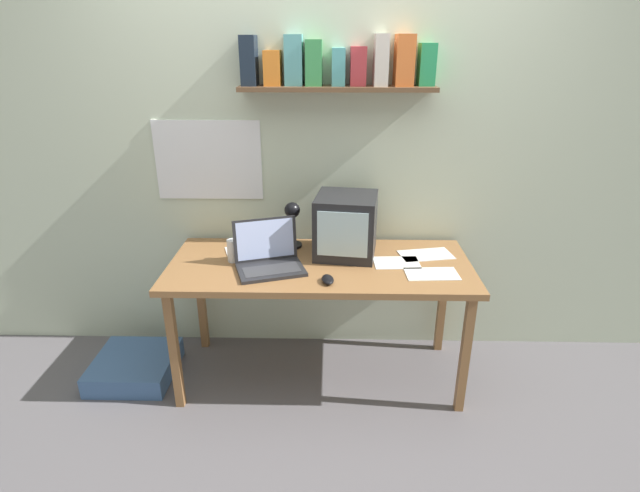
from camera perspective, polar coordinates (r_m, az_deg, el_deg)
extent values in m
plane|color=#605C5F|center=(3.10, 0.00, -14.41)|extent=(12.00, 12.00, 0.00)
cube|color=beige|center=(2.94, 0.18, 11.53)|extent=(5.60, 0.06, 2.60)
cube|color=white|center=(3.01, -12.63, 9.53)|extent=(0.62, 0.01, 0.46)
cube|color=brown|center=(2.78, 1.99, 17.55)|extent=(1.05, 0.18, 0.02)
cube|color=#1A2533|center=(2.82, -8.10, 20.24)|extent=(0.08, 0.14, 0.25)
cube|color=orange|center=(2.81, -5.43, 19.59)|extent=(0.09, 0.14, 0.18)
cube|color=#57A5A5|center=(2.80, -3.01, 20.43)|extent=(0.09, 0.13, 0.25)
cube|color=#39914D|center=(2.79, -0.71, 20.20)|extent=(0.09, 0.14, 0.23)
cube|color=#4FA4A5|center=(2.79, 2.12, 19.77)|extent=(0.07, 0.14, 0.19)
cube|color=#BD373D|center=(2.80, 4.38, 19.81)|extent=(0.08, 0.12, 0.20)
cube|color=beige|center=(2.79, 6.97, 20.33)|extent=(0.07, 0.16, 0.26)
cube|color=orange|center=(2.81, 9.59, 20.19)|extent=(0.09, 0.15, 0.25)
cube|color=#26995B|center=(2.84, 12.09, 19.62)|extent=(0.08, 0.12, 0.21)
cube|color=olive|center=(2.73, 0.00, -2.28)|extent=(1.64, 0.70, 0.03)
cube|color=olive|center=(2.78, -16.32, -11.45)|extent=(0.04, 0.05, 0.70)
cube|color=olive|center=(2.75, 16.24, -11.86)|extent=(0.04, 0.05, 0.70)
cube|color=olive|center=(3.25, -13.44, -5.83)|extent=(0.04, 0.05, 0.70)
cube|color=olive|center=(3.23, 13.80, -6.11)|extent=(0.04, 0.05, 0.70)
cube|color=#232326|center=(2.78, 2.98, 2.37)|extent=(0.37, 0.37, 0.34)
cube|color=silver|center=(2.62, 2.57, 1.30)|extent=(0.27, 0.04, 0.25)
cube|color=#232326|center=(2.63, -5.63, -2.74)|extent=(0.40, 0.33, 0.02)
cube|color=#38383A|center=(2.61, -5.56, -2.70)|extent=(0.32, 0.21, 0.00)
cube|color=#232326|center=(2.70, -6.28, 0.78)|extent=(0.34, 0.14, 0.23)
cube|color=#AFC0EF|center=(2.70, -6.28, 0.78)|extent=(0.30, 0.13, 0.21)
cylinder|color=black|center=(2.94, -3.30, 0.11)|extent=(0.13, 0.13, 0.01)
cylinder|color=black|center=(2.90, -3.36, 2.32)|extent=(0.02, 0.02, 0.23)
sphere|color=black|center=(2.81, -3.20, 4.12)|extent=(0.09, 0.09, 0.09)
cylinder|color=white|center=(2.76, -9.91, -0.52)|extent=(0.06, 0.06, 0.12)
cylinder|color=#4CC656|center=(2.77, -9.88, -0.85)|extent=(0.06, 0.06, 0.09)
ellipsoid|color=black|center=(2.50, 0.89, -3.85)|extent=(0.08, 0.11, 0.03)
cube|color=white|center=(2.75, 8.74, -1.90)|extent=(0.25, 0.18, 0.00)
cube|color=silver|center=(2.90, -8.26, -0.53)|extent=(0.29, 0.24, 0.00)
cube|color=silver|center=(2.88, 12.00, -0.98)|extent=(0.32, 0.22, 0.00)
cube|color=white|center=(2.65, 12.66, -3.13)|extent=(0.28, 0.17, 0.00)
cube|color=#44689A|center=(3.24, -20.39, -12.77)|extent=(0.46, 0.46, 0.12)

